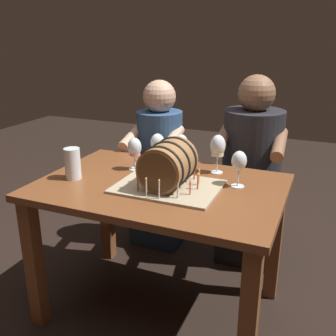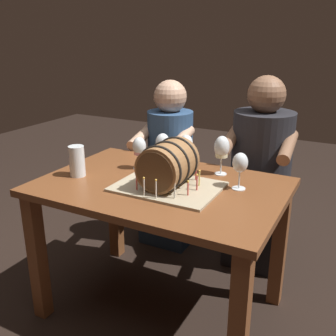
% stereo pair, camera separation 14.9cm
% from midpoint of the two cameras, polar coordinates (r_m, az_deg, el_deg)
% --- Properties ---
extents(ground_plane, '(8.00, 8.00, 0.00)m').
position_cam_midpoint_polar(ground_plane, '(2.27, -3.06, -19.73)').
color(ground_plane, black).
extents(dining_table, '(1.18, 0.80, 0.73)m').
position_cam_midpoint_polar(dining_table, '(1.95, -3.37, -5.75)').
color(dining_table, brown).
rests_on(dining_table, ground).
extents(barrel_cake, '(0.49, 0.36, 0.23)m').
position_cam_midpoint_polar(barrel_cake, '(1.82, -2.34, 0.05)').
color(barrel_cake, tan).
rests_on(barrel_cake, dining_table).
extents(wine_glass_rose, '(0.07, 0.07, 0.18)m').
position_cam_midpoint_polar(wine_glass_rose, '(2.08, -6.96, 2.81)').
color(wine_glass_rose, white).
rests_on(wine_glass_rose, dining_table).
extents(wine_glass_white, '(0.08, 0.08, 0.21)m').
position_cam_midpoint_polar(wine_glass_white, '(2.02, 5.22, 3.00)').
color(wine_glass_white, white).
rests_on(wine_glass_white, dining_table).
extents(wine_glass_red, '(0.07, 0.07, 0.18)m').
position_cam_midpoint_polar(wine_glass_red, '(2.11, -0.05, 3.46)').
color(wine_glass_red, white).
rests_on(wine_glass_red, dining_table).
extents(wine_glass_amber, '(0.08, 0.08, 0.18)m').
position_cam_midpoint_polar(wine_glass_amber, '(2.12, -3.57, 3.52)').
color(wine_glass_amber, white).
rests_on(wine_glass_amber, dining_table).
extents(wine_glass_empty, '(0.07, 0.07, 0.18)m').
position_cam_midpoint_polar(wine_glass_empty, '(1.84, 8.11, 0.89)').
color(wine_glass_empty, white).
rests_on(wine_glass_empty, dining_table).
extents(beer_pint, '(0.08, 0.08, 0.16)m').
position_cam_midpoint_polar(beer_pint, '(2.02, -15.85, 0.51)').
color(beer_pint, white).
rests_on(beer_pint, dining_table).
extents(person_seated_left, '(0.36, 0.46, 1.14)m').
position_cam_midpoint_polar(person_seated_left, '(2.69, -2.81, -0.69)').
color(person_seated_left, '#1B2D46').
rests_on(person_seated_left, ground).
extents(person_seated_right, '(0.41, 0.49, 1.20)m').
position_cam_midpoint_polar(person_seated_right, '(2.48, 10.30, -1.34)').
color(person_seated_right, black).
rests_on(person_seated_right, ground).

